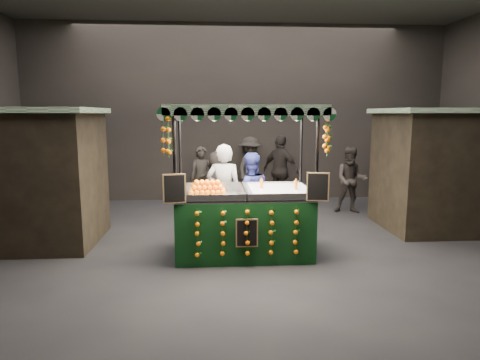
{
  "coord_description": "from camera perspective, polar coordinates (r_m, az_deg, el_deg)",
  "views": [
    {
      "loc": [
        -0.78,
        -7.23,
        2.49
      ],
      "look_at": [
        -0.25,
        0.33,
        1.3
      ],
      "focal_mm": 31.63,
      "sensor_mm": 36.0,
      "label": 1
    }
  ],
  "objects": [
    {
      "name": "ground",
      "position": [
        7.69,
        2.06,
        -9.95
      ],
      "size": [
        12.0,
        12.0,
        0.0
      ],
      "primitive_type": "plane",
      "color": "black",
      "rests_on": "ground"
    },
    {
      "name": "market_hall",
      "position": [
        7.33,
        2.21,
        15.93
      ],
      "size": [
        12.1,
        10.1,
        5.05
      ],
      "color": "black",
      "rests_on": "ground"
    },
    {
      "name": "neighbour_stall_left",
      "position": [
        9.07,
        -27.49,
        0.45
      ],
      "size": [
        3.0,
        2.2,
        2.6
      ],
      "color": "black",
      "rests_on": "ground"
    },
    {
      "name": "neighbour_stall_right",
      "position": [
        10.22,
        26.48,
        1.37
      ],
      "size": [
        3.0,
        2.2,
        2.6
      ],
      "color": "black",
      "rests_on": "ground"
    },
    {
      "name": "juice_stall",
      "position": [
        7.43,
        0.61,
        -4.07
      ],
      "size": [
        2.72,
        1.6,
        2.63
      ],
      "color": "black",
      "rests_on": "ground"
    },
    {
      "name": "vendor_grey",
      "position": [
        8.31,
        -2.19,
        -1.7
      ],
      "size": [
        0.76,
        0.56,
        1.91
      ],
      "rotation": [
        0.0,
        0.0,
        2.99
      ],
      "color": "slate",
      "rests_on": "ground"
    },
    {
      "name": "vendor_blue",
      "position": [
        8.57,
        1.36,
        -2.02
      ],
      "size": [
        0.92,
        0.76,
        1.72
      ],
      "rotation": [
        0.0,
        0.0,
        3.28
      ],
      "color": "navy",
      "rests_on": "ground"
    },
    {
      "name": "shopper_0",
      "position": [
        10.83,
        -5.17,
        0.12
      ],
      "size": [
        0.63,
        0.43,
        1.67
      ],
      "rotation": [
        0.0,
        0.0,
        -0.06
      ],
      "color": "#292621",
      "rests_on": "ground"
    },
    {
      "name": "shopper_1",
      "position": [
        11.0,
        14.77,
        -0.0
      ],
      "size": [
        0.94,
        0.81,
        1.67
      ],
      "rotation": [
        0.0,
        0.0,
        -0.25
      ],
      "color": "#2C2624",
      "rests_on": "ground"
    },
    {
      "name": "shopper_2",
      "position": [
        11.56,
        5.52,
        1.31
      ],
      "size": [
        1.13,
        1.12,
        1.92
      ],
      "rotation": [
        0.0,
        0.0,
        2.37
      ],
      "color": "black",
      "rests_on": "ground"
    },
    {
      "name": "shopper_3",
      "position": [
        11.99,
        1.36,
        1.44
      ],
      "size": [
        1.17,
        1.38,
        1.85
      ],
      "rotation": [
        0.0,
        0.0,
        1.07
      ],
      "color": "black",
      "rests_on": "ground"
    },
    {
      "name": "shopper_4",
      "position": [
        10.18,
        -3.0,
        -0.6
      ],
      "size": [
        0.94,
        0.86,
        1.61
      ],
      "rotation": [
        0.0,
        0.0,
        3.72
      ],
      "color": "#2E2725",
      "rests_on": "ground"
    }
  ]
}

